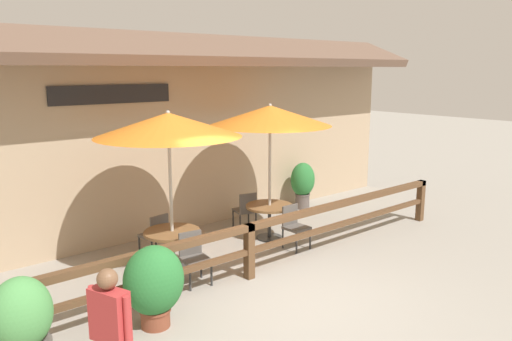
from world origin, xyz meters
TOP-DOWN VIEW (x-y plane):
  - ground_plane at (0.00, 0.00)m, footprint 60.00×60.00m
  - building_facade at (-0.00, 4.10)m, footprint 14.28×1.49m
  - patio_railing at (0.00, 1.05)m, footprint 10.40×0.14m
  - patio_umbrella_near at (-0.80, 2.19)m, footprint 2.46×2.46m
  - dining_table_near at (-0.80, 2.19)m, footprint 0.98×0.98m
  - chair_near_streetside at (-0.81, 1.49)m, footprint 0.47×0.47m
  - chair_near_wallside at (-0.75, 2.89)m, footprint 0.48×0.48m
  - patio_umbrella_middle at (1.61, 2.36)m, footprint 2.46×2.46m
  - dining_table_middle at (1.61, 2.36)m, footprint 0.98×0.98m
  - chair_middle_streetside at (1.60, 1.62)m, footprint 0.43×0.43m
  - chair_middle_wallside at (1.57, 3.10)m, footprint 0.51×0.51m
  - potted_plant_broad_leaf at (-2.00, 0.63)m, footprint 0.83×0.75m
  - potted_plant_small_flowering at (-3.68, 0.62)m, footprint 0.70×0.63m
  - potted_plant_tall_tropical at (3.78, 3.55)m, footprint 0.64×0.57m
  - pedestrian at (-3.16, -0.62)m, footprint 0.32×0.52m

SIDE VIEW (x-z plane):
  - ground_plane at x=0.00m, z-range 0.00..0.00m
  - chair_near_streetside at x=-0.81m, z-range 0.05..0.90m
  - chair_near_wallside at x=-0.75m, z-range 0.05..0.90m
  - chair_middle_streetside at x=1.60m, z-range 0.05..0.90m
  - chair_middle_wallside at x=1.57m, z-range 0.05..0.90m
  - dining_table_near at x=-0.80m, z-range 0.22..0.93m
  - dining_table_middle at x=1.61m, z-range 0.22..0.93m
  - potted_plant_small_flowering at x=-3.68m, z-range 0.02..1.20m
  - potted_plant_broad_leaf at x=-2.00m, z-range 0.06..1.21m
  - potted_plant_tall_tropical at x=3.78m, z-range 0.08..1.25m
  - patio_railing at x=0.00m, z-range 0.22..1.17m
  - pedestrian at x=-3.16m, z-range 0.22..1.77m
  - building_facade at x=0.00m, z-range 0.05..4.28m
  - patio_umbrella_near at x=-0.80m, z-range 1.16..3.96m
  - patio_umbrella_middle at x=1.61m, z-range 1.16..3.96m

